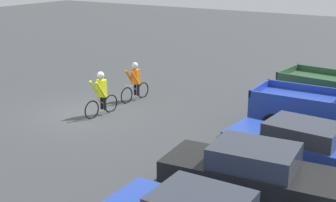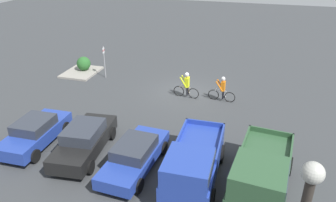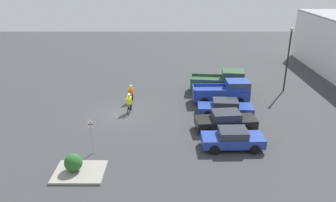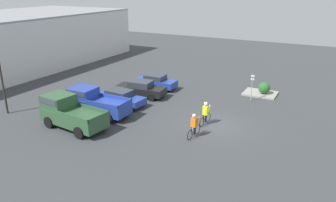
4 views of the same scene
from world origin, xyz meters
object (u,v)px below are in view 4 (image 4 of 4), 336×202
Objects in this scene: pickup_truck_0 at (69,112)px; shrub at (264,88)px; sedan_0 at (120,97)px; sedan_2 at (155,82)px; cyclist_1 at (194,125)px; lamppost at (0,68)px; cyclist_0 at (205,113)px; sedan_1 at (141,89)px; pickup_truck_1 at (94,102)px; fire_lane_sign at (252,85)px.

pickup_truck_0 is 18.00m from shrub.
sedan_0 is 5.61m from sedan_2.
cyclist_1 reaches higher than sedan_0.
sedan_0 is (5.55, -0.52, -0.50)m from pickup_truck_0.
lamppost is 5.84× the size of shrub.
cyclist_0 is at bearing -93.21° from sedan_0.
lamppost is (-8.75, 7.37, 3.04)m from sedan_1.
sedan_0 is at bearing 86.79° from cyclist_0.
sedan_0 is 2.63× the size of cyclist_0.
lamppost reaches higher than sedan_2.
sedan_0 is 4.29× the size of shrub.
cyclist_0 is 0.28× the size of lamppost.
cyclist_0 is at bearing -59.70° from pickup_truck_0.
sedan_1 is (2.80, -0.41, 0.07)m from sedan_0.
sedan_2 is 2.38× the size of cyclist_1.
cyclist_0 is 16.37m from lamppost.
cyclist_0 reaches higher than sedan_1.
cyclist_1 is at bearing 168.70° from shrub.
pickup_truck_0 is 2.97× the size of cyclist_1.
sedan_1 is 8.44m from cyclist_0.
pickup_truck_1 is 2.87× the size of cyclist_0.
cyclist_0 is at bearing -127.83° from sedan_2.
cyclist_1 is 0.28× the size of lamppost.
cyclist_0 reaches higher than sedan_0.
sedan_0 is 2.83m from sedan_1.
sedan_0 is (2.81, -0.44, -0.42)m from pickup_truck_1.
pickup_truck_1 is 0.80× the size of lamppost.
pickup_truck_1 is 15.88m from shrub.
sedan_1 reaches higher than shrub.
fire_lane_sign is (3.58, -9.50, 0.75)m from sedan_1.
fire_lane_sign is at bearing -53.82° from lamppost.
cyclist_0 is at bearing -70.07° from lamppost.
cyclist_1 reaches higher than sedan_2.
fire_lane_sign is 2.28× the size of shrub.
fire_lane_sign reaches higher than sedan_2.
fire_lane_sign is at bearing -41.15° from pickup_truck_0.
sedan_1 is at bearing 110.67° from fire_lane_sign.
lamppost is 23.01m from shrub.
sedan_1 is at bearing -8.63° from pickup_truck_1.
fire_lane_sign is at bearing -14.08° from cyclist_0.
pickup_truck_1 is 2.85× the size of cyclist_1.
cyclist_1 reaches higher than shrub.
sedan_0 is 2.61× the size of cyclist_1.
cyclist_1 is (-2.38, -0.10, -0.04)m from cyclist_0.
sedan_2 reaches higher than sedan_0.
lamppost is at bearing 115.74° from pickup_truck_1.
fire_lane_sign is at bearing -69.33° from sedan_1.
sedan_0 is 0.73× the size of lamppost.
fire_lane_sign reaches higher than pickup_truck_1.
shrub is at bearing -11.30° from cyclist_1.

